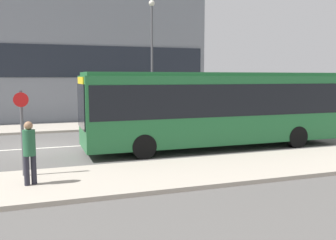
{
  "coord_description": "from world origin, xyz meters",
  "views": [
    {
      "loc": [
        -0.16,
        -17.26,
        3.14
      ],
      "look_at": [
        5.15,
        -2.16,
        1.3
      ],
      "focal_mm": 40.0,
      "sensor_mm": 36.0,
      "label": 1
    }
  ],
  "objects_px": {
    "city_bus": "(214,105)",
    "pedestrian_near_stop": "(29,149)",
    "bus_stop_sign": "(22,126)",
    "parked_car_1": "(324,113)",
    "parked_car_0": "(256,116)",
    "street_lamp": "(152,51)"
  },
  "relations": [
    {
      "from": "parked_car_0",
      "to": "street_lamp",
      "type": "relative_size",
      "value": 0.61
    },
    {
      "from": "city_bus",
      "to": "street_lamp",
      "type": "distance_m",
      "value": 8.2
    },
    {
      "from": "bus_stop_sign",
      "to": "street_lamp",
      "type": "height_order",
      "value": "street_lamp"
    },
    {
      "from": "city_bus",
      "to": "parked_car_1",
      "type": "distance_m",
      "value": 13.08
    },
    {
      "from": "parked_car_1",
      "to": "bus_stop_sign",
      "type": "height_order",
      "value": "bus_stop_sign"
    },
    {
      "from": "city_bus",
      "to": "bus_stop_sign",
      "type": "height_order",
      "value": "city_bus"
    },
    {
      "from": "parked_car_0",
      "to": "street_lamp",
      "type": "xyz_separation_m",
      "value": [
        -6.48,
        1.78,
        4.13
      ]
    },
    {
      "from": "parked_car_1",
      "to": "bus_stop_sign",
      "type": "relative_size",
      "value": 1.66
    },
    {
      "from": "city_bus",
      "to": "pedestrian_near_stop",
      "type": "height_order",
      "value": "city_bus"
    },
    {
      "from": "pedestrian_near_stop",
      "to": "bus_stop_sign",
      "type": "height_order",
      "value": "bus_stop_sign"
    },
    {
      "from": "city_bus",
      "to": "street_lamp",
      "type": "bearing_deg",
      "value": 93.73
    },
    {
      "from": "bus_stop_sign",
      "to": "pedestrian_near_stop",
      "type": "bearing_deg",
      "value": -79.57
    },
    {
      "from": "city_bus",
      "to": "pedestrian_near_stop",
      "type": "xyz_separation_m",
      "value": [
        -7.61,
        -3.86,
        -0.76
      ]
    },
    {
      "from": "parked_car_1",
      "to": "bus_stop_sign",
      "type": "xyz_separation_m",
      "value": [
        -19.35,
        -8.81,
        1.0
      ]
    },
    {
      "from": "parked_car_1",
      "to": "bus_stop_sign",
      "type": "distance_m",
      "value": 21.28
    },
    {
      "from": "city_bus",
      "to": "parked_car_1",
      "type": "xyz_separation_m",
      "value": [
        11.53,
        6.05,
        -1.26
      ]
    },
    {
      "from": "parked_car_0",
      "to": "street_lamp",
      "type": "bearing_deg",
      "value": 164.61
    },
    {
      "from": "parked_car_0",
      "to": "parked_car_1",
      "type": "xyz_separation_m",
      "value": [
        5.57,
        0.15,
        0.04
      ]
    },
    {
      "from": "parked_car_1",
      "to": "bus_stop_sign",
      "type": "bearing_deg",
      "value": -155.51
    },
    {
      "from": "city_bus",
      "to": "pedestrian_near_stop",
      "type": "distance_m",
      "value": 8.57
    },
    {
      "from": "pedestrian_near_stop",
      "to": "parked_car_0",
      "type": "bearing_deg",
      "value": 13.2
    },
    {
      "from": "city_bus",
      "to": "parked_car_1",
      "type": "bearing_deg",
      "value": 27.56
    }
  ]
}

